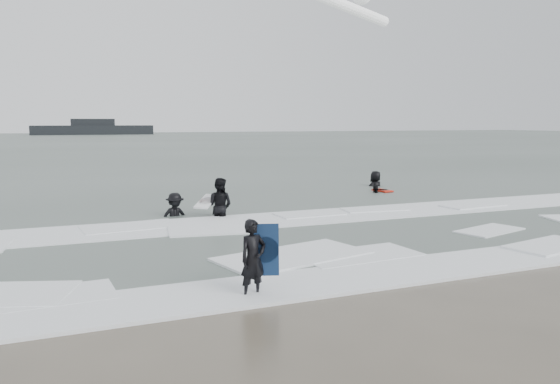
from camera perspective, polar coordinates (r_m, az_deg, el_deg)
name	(u,v)px	position (r m, az deg, el deg)	size (l,w,h in m)	color
ground	(365,268)	(12.23, 8.88, -7.90)	(320.00, 320.00, 0.00)	brown
sea	(101,142)	(90.37, -18.16, 4.97)	(320.00, 320.00, 0.00)	#47544C
surfer_centre	(253,297)	(10.21, -2.81, -10.92)	(0.54, 0.35, 1.47)	black
surfer_wading	(220,218)	(18.46, -6.32, -2.68)	(0.92, 0.72, 1.90)	black
surfer_breaker	(175,218)	(18.65, -10.89, -2.67)	(1.10, 0.63, 1.70)	black
surfer_right_near	(376,194)	(24.76, 9.96, -0.20)	(0.90, 0.37, 1.53)	black
surfer_right_far	(375,187)	(27.39, 9.95, 0.51)	(0.95, 0.62, 1.95)	black
surf_foam	(297,235)	(15.42, 1.81, -4.48)	(30.03, 9.06, 0.09)	white
bodyboards	(300,205)	(17.83, 2.11, -1.38)	(10.63, 12.46, 1.25)	#0E2142
vessel_horizon	(93,129)	(145.53, -18.95, 6.25)	(29.07, 5.19, 3.95)	black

